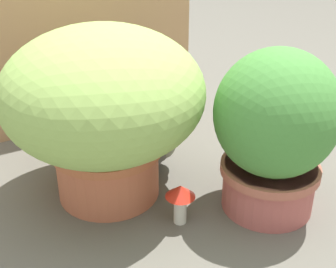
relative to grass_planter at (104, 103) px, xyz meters
name	(u,v)px	position (x,y,z in m)	size (l,w,h in m)	color
ground_plane	(136,207)	(0.04, -0.11, -0.29)	(6.00, 6.00, 0.00)	#605C53
cardboard_backdrop	(49,31)	(0.00, 0.48, 0.08)	(1.09, 0.03, 0.74)	tan
grass_planter	(104,103)	(0.00, 0.00, 0.00)	(0.55, 0.55, 0.49)	#BE6444
leafy_planter	(275,130)	(0.36, -0.27, -0.05)	(0.32, 0.32, 0.46)	#B35952
cat	(140,133)	(0.14, 0.09, -0.17)	(0.33, 0.31, 0.32)	#5A5B54
mushroom_ornament_red	(180,197)	(0.11, -0.22, -0.21)	(0.08, 0.08, 0.12)	silver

